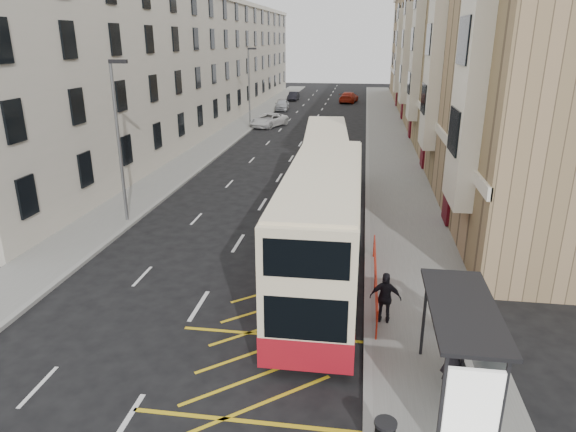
% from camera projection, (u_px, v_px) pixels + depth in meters
% --- Properties ---
extents(ground, '(200.00, 200.00, 0.00)m').
position_uv_depth(ground, '(156.00, 374.00, 14.67)').
color(ground, black).
rests_on(ground, ground).
extents(pavement_right, '(4.00, 120.00, 0.15)m').
position_uv_depth(pavement_right, '(392.00, 155.00, 41.59)').
color(pavement_right, slate).
rests_on(pavement_right, ground).
extents(pavement_left, '(3.00, 120.00, 0.15)m').
position_uv_depth(pavement_left, '(207.00, 150.00, 43.70)').
color(pavement_left, slate).
rests_on(pavement_left, ground).
extents(kerb_right, '(0.25, 120.00, 0.15)m').
position_uv_depth(kerb_right, '(367.00, 155.00, 41.87)').
color(kerb_right, gray).
rests_on(kerb_right, ground).
extents(kerb_left, '(0.25, 120.00, 0.15)m').
position_uv_depth(kerb_left, '(225.00, 150.00, 43.50)').
color(kerb_left, gray).
rests_on(kerb_left, ground).
extents(road_markings, '(10.00, 110.00, 0.01)m').
position_uv_depth(road_markings, '(312.00, 125.00, 56.72)').
color(road_markings, silver).
rests_on(road_markings, ground).
extents(terrace_right, '(10.75, 79.00, 15.25)m').
position_uv_depth(terrace_right, '(458.00, 54.00, 52.57)').
color(terrace_right, tan).
rests_on(terrace_right, ground).
extents(terrace_left, '(9.18, 79.00, 13.25)m').
position_uv_depth(terrace_left, '(193.00, 62.00, 56.88)').
color(terrace_left, beige).
rests_on(terrace_left, ground).
extents(bus_shelter, '(1.65, 4.25, 2.70)m').
position_uv_depth(bus_shelter, '(469.00, 341.00, 12.47)').
color(bus_shelter, black).
rests_on(bus_shelter, pavement_right).
extents(guard_railing, '(0.06, 6.56, 1.01)m').
position_uv_depth(guard_railing, '(375.00, 274.00, 18.91)').
color(guard_railing, red).
rests_on(guard_railing, pavement_right).
extents(street_lamp_near, '(0.93, 0.18, 8.00)m').
position_uv_depth(street_lamp_near, '(119.00, 134.00, 25.23)').
color(street_lamp_near, slate).
rests_on(street_lamp_near, pavement_left).
extents(street_lamp_far, '(0.93, 0.18, 8.00)m').
position_uv_depth(street_lamp_far, '(249.00, 83.00, 53.26)').
color(street_lamp_far, slate).
rests_on(street_lamp_far, pavement_left).
extents(double_decker_front, '(2.76, 11.69, 4.66)m').
position_uv_depth(double_decker_front, '(322.00, 230.00, 18.99)').
color(double_decker_front, '#F4E3B9').
rests_on(double_decker_front, ground).
extents(double_decker_rear, '(3.14, 10.57, 4.16)m').
position_uv_depth(double_decker_rear, '(326.00, 164.00, 30.03)').
color(double_decker_rear, '#F4E3B9').
rests_on(double_decker_rear, ground).
extents(pedestrian_near, '(0.68, 0.47, 1.79)m').
position_uv_depth(pedestrian_near, '(453.00, 361.00, 13.52)').
color(pedestrian_near, black).
rests_on(pedestrian_near, pavement_right).
extents(pedestrian_mid, '(1.05, 0.92, 1.83)m').
position_uv_depth(pedestrian_mid, '(450.00, 303.00, 16.42)').
color(pedestrian_mid, black).
rests_on(pedestrian_mid, pavement_right).
extents(pedestrian_far, '(1.07, 0.52, 1.76)m').
position_uv_depth(pedestrian_far, '(385.00, 298.00, 16.83)').
color(pedestrian_far, black).
rests_on(pedestrian_far, pavement_right).
extents(white_van, '(4.07, 5.61, 1.42)m').
position_uv_depth(white_van, '(269.00, 120.00, 55.19)').
color(white_van, silver).
rests_on(white_van, ground).
extents(car_silver, '(1.99, 4.37, 1.46)m').
position_uv_depth(car_silver, '(282.00, 105.00, 67.66)').
color(car_silver, '#B5B8BD').
rests_on(car_silver, ground).
extents(car_dark, '(1.47, 3.92, 1.28)m').
position_uv_depth(car_dark, '(294.00, 96.00, 78.48)').
color(car_dark, black).
rests_on(car_dark, ground).
extents(car_red, '(2.95, 5.62, 1.55)m').
position_uv_depth(car_red, '(349.00, 97.00, 75.75)').
color(car_red, '#AF2511').
rests_on(car_red, ground).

